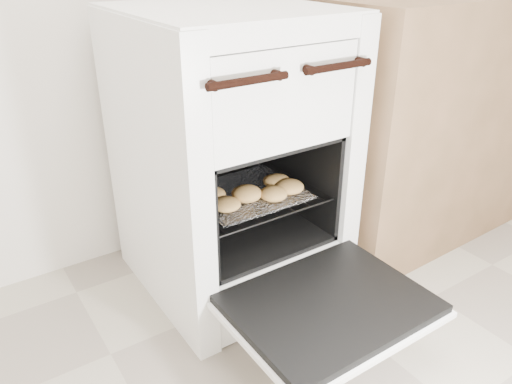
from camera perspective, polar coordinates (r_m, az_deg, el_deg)
stove at (r=1.60m, az=-2.86°, el=3.46°), size 0.59×0.66×0.90m
oven_door at (r=1.38m, az=8.38°, el=-12.78°), size 0.53×0.41×0.04m
oven_rack at (r=1.59m, az=-1.58°, el=-0.04°), size 0.43×0.41×0.01m
foil_sheet at (r=1.57m, az=-1.20°, el=-0.11°), size 0.33×0.29×0.01m
baked_rolls at (r=1.52m, az=-0.12°, el=0.03°), size 0.35×0.21×0.05m
counter at (r=2.07m, az=16.69°, el=8.16°), size 0.93×0.64×0.92m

